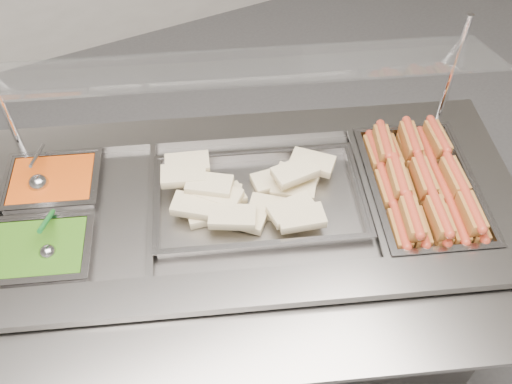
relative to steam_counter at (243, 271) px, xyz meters
name	(u,v)px	position (x,y,z in m)	size (l,w,h in m)	color
steam_counter	(243,271)	(0.00, 0.00, 0.00)	(1.87, 1.31, 0.82)	slate
tray_rail	(256,345)	(-0.16, -0.44, 0.37)	(1.62, 0.86, 0.05)	gray
sneeze_guard	(233,69)	(0.07, 0.19, 0.74)	(1.50, 0.77, 0.40)	silver
pan_hotdogs	(420,192)	(0.53, -0.20, 0.37)	(0.47, 0.58, 0.09)	gray
pan_wraps	(259,201)	(0.05, -0.02, 0.39)	(0.71, 0.56, 0.06)	gray
pan_beans	(55,187)	(-0.50, 0.33, 0.37)	(0.33, 0.30, 0.09)	gray
pan_peas	(43,255)	(-0.60, 0.08, 0.37)	(0.33, 0.30, 0.09)	gray
hotdogs_in_buns	(421,184)	(0.52, -0.20, 0.42)	(0.39, 0.53, 0.11)	#92511E
tortilla_wraps	(248,193)	(0.02, 0.00, 0.43)	(0.55, 0.44, 0.09)	beige
ladle	(39,182)	(-0.54, 0.33, 0.42)	(0.09, 0.18, 0.12)	#A5A6AA
serving_spoon	(48,247)	(-0.57, 0.07, 0.42)	(0.08, 0.16, 0.12)	#A5A6AA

